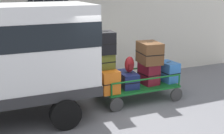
{
  "coord_description": "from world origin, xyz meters",
  "views": [
    {
      "loc": [
        -3.05,
        -6.76,
        3.12
      ],
      "look_at": [
        0.01,
        0.28,
        1.02
      ],
      "focal_mm": 48.23,
      "sensor_mm": 36.0,
      "label": 1
    }
  ],
  "objects_px": {
    "suitcase_left_top": "(105,43)",
    "suitcase_midright_bottom": "(168,72)",
    "luggage_cart": "(138,87)",
    "suitcase_midleft_bottom": "(127,79)",
    "suitcase_left_middle": "(105,61)",
    "suitcase_left_bottom": "(105,79)",
    "suitcase_center_middle": "(150,53)",
    "backpack": "(129,65)",
    "suitcase_center_bottom": "(149,73)"
  },
  "relations": [
    {
      "from": "suitcase_left_middle",
      "to": "suitcase_midright_bottom",
      "type": "height_order",
      "value": "suitcase_left_middle"
    },
    {
      "from": "suitcase_center_bottom",
      "to": "suitcase_center_middle",
      "type": "distance_m",
      "value": 0.6
    },
    {
      "from": "suitcase_left_bottom",
      "to": "suitcase_left_top",
      "type": "distance_m",
      "value": 0.98
    },
    {
      "from": "suitcase_left_top",
      "to": "suitcase_center_middle",
      "type": "relative_size",
      "value": 0.72
    },
    {
      "from": "suitcase_left_middle",
      "to": "suitcase_center_middle",
      "type": "height_order",
      "value": "suitcase_center_middle"
    },
    {
      "from": "luggage_cart",
      "to": "suitcase_midright_bottom",
      "type": "height_order",
      "value": "suitcase_midright_bottom"
    },
    {
      "from": "suitcase_midright_bottom",
      "to": "suitcase_center_middle",
      "type": "bearing_deg",
      "value": -179.23
    },
    {
      "from": "suitcase_left_middle",
      "to": "suitcase_center_bottom",
      "type": "xyz_separation_m",
      "value": [
        1.31,
        -0.02,
        -0.49
      ]
    },
    {
      "from": "suitcase_left_top",
      "to": "suitcase_midright_bottom",
      "type": "distance_m",
      "value": 2.2
    },
    {
      "from": "suitcase_left_middle",
      "to": "suitcase_center_bottom",
      "type": "relative_size",
      "value": 0.72
    },
    {
      "from": "suitcase_left_top",
      "to": "suitcase_left_bottom",
      "type": "bearing_deg",
      "value": 90.0
    },
    {
      "from": "suitcase_left_top",
      "to": "suitcase_center_bottom",
      "type": "distance_m",
      "value": 1.63
    },
    {
      "from": "suitcase_left_bottom",
      "to": "suitcase_left_middle",
      "type": "distance_m",
      "value": 0.5
    },
    {
      "from": "suitcase_center_middle",
      "to": "luggage_cart",
      "type": "bearing_deg",
      "value": 173.47
    },
    {
      "from": "luggage_cart",
      "to": "suitcase_left_middle",
      "type": "relative_size",
      "value": 5.07
    },
    {
      "from": "suitcase_center_bottom",
      "to": "suitcase_left_middle",
      "type": "bearing_deg",
      "value": 179.27
    },
    {
      "from": "luggage_cart",
      "to": "suitcase_center_middle",
      "type": "xyz_separation_m",
      "value": [
        0.33,
        -0.04,
        0.97
      ]
    },
    {
      "from": "suitcase_left_bottom",
      "to": "suitcase_center_bottom",
      "type": "height_order",
      "value": "suitcase_center_bottom"
    },
    {
      "from": "luggage_cart",
      "to": "suitcase_left_top",
      "type": "bearing_deg",
      "value": -179.32
    },
    {
      "from": "suitcase_left_middle",
      "to": "suitcase_center_middle",
      "type": "distance_m",
      "value": 1.31
    },
    {
      "from": "luggage_cart",
      "to": "suitcase_left_top",
      "type": "xyz_separation_m",
      "value": [
        -0.98,
        -0.01,
        1.35
      ]
    },
    {
      "from": "suitcase_left_bottom",
      "to": "suitcase_midleft_bottom",
      "type": "height_order",
      "value": "suitcase_left_bottom"
    },
    {
      "from": "suitcase_midleft_bottom",
      "to": "suitcase_left_middle",
      "type": "bearing_deg",
      "value": -177.24
    },
    {
      "from": "suitcase_midright_bottom",
      "to": "suitcase_left_top",
      "type": "bearing_deg",
      "value": 179.5
    },
    {
      "from": "luggage_cart",
      "to": "suitcase_center_bottom",
      "type": "xyz_separation_m",
      "value": [
        0.33,
        -0.03,
        0.37
      ]
    },
    {
      "from": "suitcase_left_middle",
      "to": "luggage_cart",
      "type": "bearing_deg",
      "value": 0.98
    },
    {
      "from": "suitcase_midleft_bottom",
      "to": "suitcase_center_middle",
      "type": "height_order",
      "value": "suitcase_center_middle"
    },
    {
      "from": "suitcase_left_top",
      "to": "suitcase_midright_bottom",
      "type": "relative_size",
      "value": 0.88
    },
    {
      "from": "suitcase_left_bottom",
      "to": "suitcase_center_middle",
      "type": "distance_m",
      "value": 1.44
    },
    {
      "from": "suitcase_center_bottom",
      "to": "backpack",
      "type": "height_order",
      "value": "backpack"
    },
    {
      "from": "suitcase_midleft_bottom",
      "to": "suitcase_center_middle",
      "type": "xyz_separation_m",
      "value": [
        0.65,
        -0.05,
        0.7
      ]
    },
    {
      "from": "suitcase_left_middle",
      "to": "suitcase_left_top",
      "type": "distance_m",
      "value": 0.48
    },
    {
      "from": "suitcase_midright_bottom",
      "to": "suitcase_left_bottom",
      "type": "bearing_deg",
      "value": 179.27
    },
    {
      "from": "suitcase_left_bottom",
      "to": "suitcase_midright_bottom",
      "type": "bearing_deg",
      "value": -0.73
    },
    {
      "from": "suitcase_left_middle",
      "to": "suitcase_midright_bottom",
      "type": "bearing_deg",
      "value": -0.35
    },
    {
      "from": "luggage_cart",
      "to": "suitcase_center_bottom",
      "type": "height_order",
      "value": "suitcase_center_bottom"
    },
    {
      "from": "luggage_cart",
      "to": "suitcase_left_middle",
      "type": "height_order",
      "value": "suitcase_left_middle"
    },
    {
      "from": "suitcase_left_middle",
      "to": "backpack",
      "type": "relative_size",
      "value": 0.98
    },
    {
      "from": "suitcase_left_top",
      "to": "backpack",
      "type": "bearing_deg",
      "value": -2.48
    },
    {
      "from": "luggage_cart",
      "to": "backpack",
      "type": "distance_m",
      "value": 0.75
    },
    {
      "from": "suitcase_midleft_bottom",
      "to": "suitcase_left_bottom",
      "type": "bearing_deg",
      "value": -178.37
    },
    {
      "from": "luggage_cart",
      "to": "suitcase_midleft_bottom",
      "type": "relative_size",
      "value": 2.68
    },
    {
      "from": "suitcase_left_bottom",
      "to": "backpack",
      "type": "height_order",
      "value": "backpack"
    },
    {
      "from": "suitcase_left_bottom",
      "to": "suitcase_left_middle",
      "type": "bearing_deg",
      "value": -90.0
    },
    {
      "from": "suitcase_left_top",
      "to": "suitcase_center_middle",
      "type": "bearing_deg",
      "value": -1.13
    },
    {
      "from": "suitcase_left_middle",
      "to": "suitcase_center_middle",
      "type": "relative_size",
      "value": 0.54
    },
    {
      "from": "suitcase_left_bottom",
      "to": "suitcase_midleft_bottom",
      "type": "xyz_separation_m",
      "value": [
        0.65,
        0.02,
        -0.1
      ]
    },
    {
      "from": "backpack",
      "to": "luggage_cart",
      "type": "bearing_deg",
      "value": 8.21
    },
    {
      "from": "suitcase_midleft_bottom",
      "to": "suitcase_midright_bottom",
      "type": "bearing_deg",
      "value": -1.9
    },
    {
      "from": "luggage_cart",
      "to": "suitcase_center_middle",
      "type": "bearing_deg",
      "value": -6.53
    }
  ]
}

